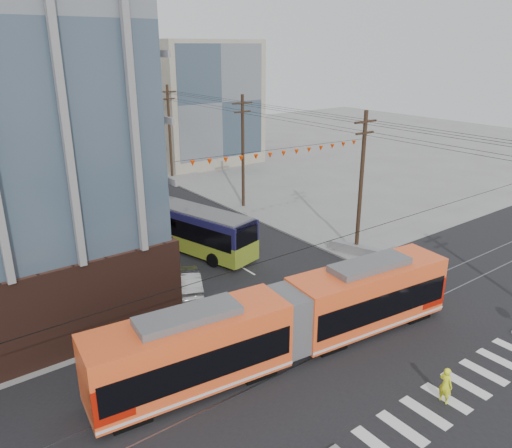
% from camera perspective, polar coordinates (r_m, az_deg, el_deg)
% --- Properties ---
extents(ground, '(160.00, 160.00, 0.00)m').
position_cam_1_polar(ground, '(27.66, 16.51, -14.77)').
color(ground, slate).
extents(bg_bldg_ne_near, '(14.00, 14.00, 16.00)m').
position_cam_1_polar(bg_bldg_ne_near, '(70.60, -7.14, 13.69)').
color(bg_bldg_ne_near, gray).
rests_on(bg_bldg_ne_near, ground).
extents(bg_bldg_ne_far, '(16.00, 16.00, 14.00)m').
position_cam_1_polar(bg_bldg_ne_far, '(89.31, -12.64, 13.99)').
color(bg_bldg_ne_far, '#8C99A5').
rests_on(bg_bldg_ne_far, ground).
extents(utility_pole_far, '(0.30, 0.30, 11.00)m').
position_cam_1_polar(utility_pole_far, '(74.78, -15.29, 11.57)').
color(utility_pole_far, black).
rests_on(utility_pole_far, ground).
extents(streetcar, '(20.59, 5.15, 3.93)m').
position_cam_1_polar(streetcar, '(26.07, 3.65, -11.06)').
color(streetcar, '#FC5723').
rests_on(streetcar, ground).
extents(city_bus, '(5.90, 12.99, 3.60)m').
position_cam_1_polar(city_bus, '(39.77, -8.13, -0.29)').
color(city_bus, '#191744').
rests_on(city_bus, ground).
extents(parked_car_silver, '(3.31, 4.85, 1.51)m').
position_cam_1_polar(parked_car_silver, '(33.11, -7.84, -6.50)').
color(parked_car_silver, '#9A9A9A').
rests_on(parked_car_silver, ground).
extents(parked_car_white, '(3.02, 4.65, 1.25)m').
position_cam_1_polar(parked_car_white, '(35.28, -10.52, -5.18)').
color(parked_car_white, white).
rests_on(parked_car_white, ground).
extents(parked_car_grey, '(2.85, 4.91, 1.29)m').
position_cam_1_polar(parked_car_grey, '(43.40, -16.72, -0.85)').
color(parked_car_grey, slate).
rests_on(parked_car_grey, ground).
extents(pedestrian, '(0.45, 0.67, 1.79)m').
position_cam_1_polar(pedestrian, '(25.07, 20.84, -16.82)').
color(pedestrian, '#F1FF23').
rests_on(pedestrian, ground).
extents(jersey_barrier, '(2.29, 4.31, 0.85)m').
position_cam_1_polar(jersey_barrier, '(39.22, 11.26, -2.93)').
color(jersey_barrier, slate).
rests_on(jersey_barrier, ground).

